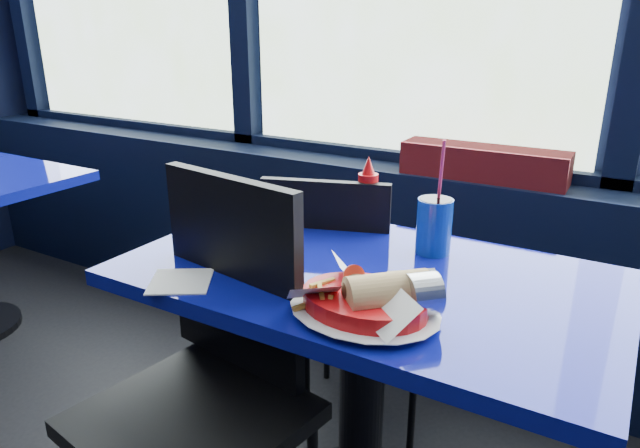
{
  "coord_description": "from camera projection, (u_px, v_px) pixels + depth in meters",
  "views": [
    {
      "loc": [
        0.86,
        0.83,
        1.33
      ],
      "look_at": [
        0.18,
        1.98,
        0.86
      ],
      "focal_mm": 32.0,
      "sensor_mm": 36.0,
      "label": 1
    }
  ],
  "objects": [
    {
      "name": "window_sill",
      "position": [
        391.0,
        259.0,
        2.37
      ],
      "size": [
        5.0,
        0.26,
        0.8
      ],
      "primitive_type": "cube",
      "color": "black",
      "rests_on": "ground"
    },
    {
      "name": "near_table",
      "position": [
        363.0,
        335.0,
        1.47
      ],
      "size": [
        1.2,
        0.7,
        0.75
      ],
      "color": "black",
      "rests_on": "ground"
    },
    {
      "name": "chair_near_front",
      "position": [
        210.0,
        365.0,
        1.33
      ],
      "size": [
        0.51,
        0.52,
        1.0
      ],
      "rotation": [
        0.0,
        0.0,
        -0.16
      ],
      "color": "black",
      "rests_on": "ground"
    },
    {
      "name": "chair_near_back",
      "position": [
        351.0,
        288.0,
        1.85
      ],
      "size": [
        0.51,
        0.51,
        0.9
      ],
      "rotation": [
        0.0,
        0.0,
        3.47
      ],
      "color": "black",
      "rests_on": "ground"
    },
    {
      "name": "planter_box",
      "position": [
        483.0,
        163.0,
        2.02
      ],
      "size": [
        0.58,
        0.15,
        0.12
      ],
      "primitive_type": "cube",
      "rotation": [
        0.0,
        0.0,
        0.01
      ],
      "color": "maroon",
      "rests_on": "window_sill"
    },
    {
      "name": "food_basket",
      "position": [
        367.0,
        301.0,
        1.17
      ],
      "size": [
        0.35,
        0.35,
        0.11
      ],
      "rotation": [
        0.0,
        0.0,
        0.34
      ],
      "color": "red",
      "rests_on": "near_table"
    },
    {
      "name": "ketchup_bottle",
      "position": [
        368.0,
        197.0,
        1.66
      ],
      "size": [
        0.06,
        0.06,
        0.22
      ],
      "color": "red",
      "rests_on": "near_table"
    },
    {
      "name": "soda_cup",
      "position": [
        434.0,
        225.0,
        1.49
      ],
      "size": [
        0.09,
        0.09,
        0.31
      ],
      "rotation": [
        0.0,
        0.0,
        -0.13
      ],
      "color": "#0D3598",
      "rests_on": "near_table"
    },
    {
      "name": "napkin",
      "position": [
        181.0,
        281.0,
        1.34
      ],
      "size": [
        0.19,
        0.19,
        0.0
      ],
      "primitive_type": "cube",
      "rotation": [
        0.0,
        0.0,
        0.57
      ],
      "color": "white",
      "rests_on": "near_table"
    }
  ]
}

